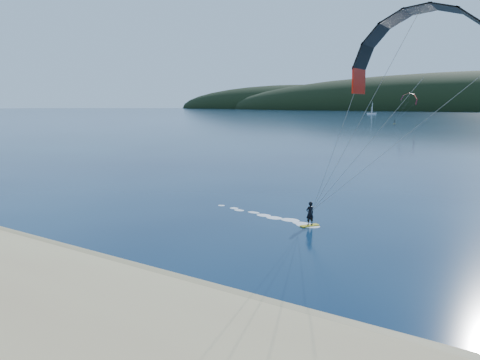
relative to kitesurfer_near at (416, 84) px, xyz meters
The scene contains 5 objects.
ground 22.41m from the kitesurfer_near, 131.82° to the right, with size 1800.00×1800.00×0.00m, color #071834.
wet_sand 19.73m from the kitesurfer_near, 142.23° to the right, with size 220.00×2.50×0.10m.
kitesurfer_near is the anchor object (origin of this frame).
kitesurfer_far 198.91m from the kitesurfer_near, 103.23° to the left, with size 11.34×5.13×13.68m.
sailboat 406.18m from the kitesurfer_near, 107.55° to the left, with size 8.39×5.60×11.72m.
Camera 1 is at (19.18, -12.79, 9.59)m, focal length 33.98 mm.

